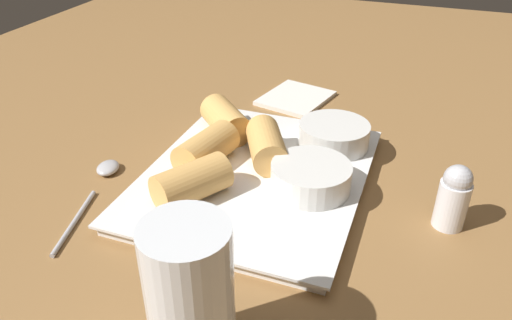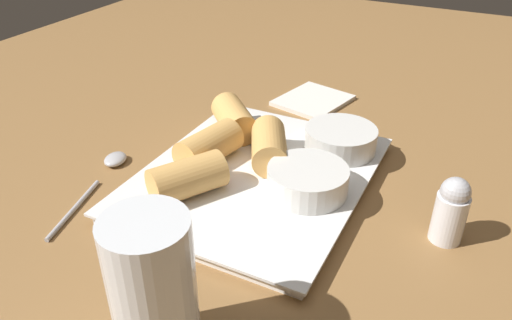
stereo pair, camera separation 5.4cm
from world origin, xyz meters
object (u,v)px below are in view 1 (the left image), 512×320
at_px(napkin, 296,98).
at_px(drinking_glass, 190,300).
at_px(spoon, 101,178).
at_px(dipping_bowl_far, 334,134).
at_px(salt_shaker, 454,197).
at_px(serving_plate, 256,178).
at_px(dipping_bowl_near, 311,176).

bearing_deg(napkin, drinking_glass, 7.39).
height_order(spoon, napkin, spoon).
relative_size(dipping_bowl_far, salt_shaker, 1.23).
bearing_deg(spoon, salt_shaker, 98.35).
relative_size(napkin, salt_shaker, 1.75).
distance_m(serving_plate, spoon, 0.18).
xyz_separation_m(dipping_bowl_near, salt_shaker, (-0.01, 0.14, 0.00)).
bearing_deg(napkin, serving_plate, 5.39).
xyz_separation_m(spoon, salt_shaker, (-0.05, 0.37, 0.03)).
distance_m(spoon, salt_shaker, 0.38).
distance_m(serving_plate, drinking_glass, 0.24).
height_order(drinking_glass, salt_shaker, drinking_glass).
bearing_deg(dipping_bowl_far, drinking_glass, -5.13).
height_order(dipping_bowl_near, dipping_bowl_far, same).
bearing_deg(drinking_glass, napkin, -172.61).
xyz_separation_m(drinking_glass, salt_shaker, (-0.23, 0.17, -0.03)).
distance_m(napkin, drinking_glass, 0.48).
xyz_separation_m(dipping_bowl_far, spoon, (0.15, -0.23, -0.03)).
height_order(serving_plate, salt_shaker, salt_shaker).
distance_m(dipping_bowl_far, spoon, 0.28).
height_order(spoon, drinking_glass, drinking_glass).
height_order(napkin, drinking_glass, drinking_glass).
xyz_separation_m(dipping_bowl_far, salt_shaker, (0.09, 0.14, 0.00)).
bearing_deg(spoon, dipping_bowl_near, 101.72).
distance_m(serving_plate, dipping_bowl_near, 0.07).
height_order(dipping_bowl_near, spoon, dipping_bowl_near).
distance_m(dipping_bowl_far, salt_shaker, 0.17).
relative_size(dipping_bowl_near, spoon, 0.52).
bearing_deg(dipping_bowl_far, spoon, -57.54).
height_order(serving_plate, drinking_glass, drinking_glass).
xyz_separation_m(serving_plate, dipping_bowl_far, (-0.09, 0.07, 0.02)).
relative_size(napkin, drinking_glass, 0.99).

